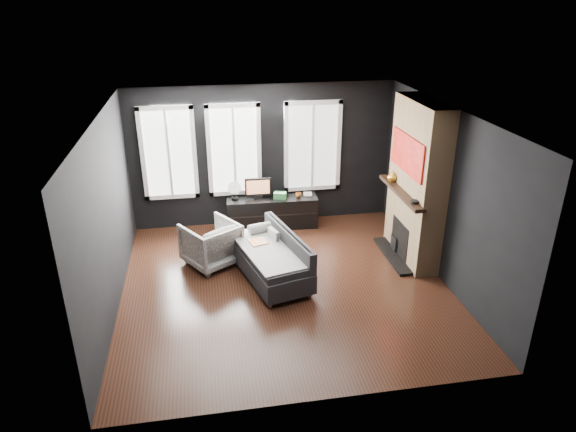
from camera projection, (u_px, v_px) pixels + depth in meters
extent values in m
plane|color=black|center=(285.00, 285.00, 8.06)|extent=(5.00, 5.00, 0.00)
plane|color=white|center=(285.00, 114.00, 6.97)|extent=(5.00, 5.00, 0.00)
cube|color=black|center=(263.00, 156.00, 9.77)|extent=(5.00, 0.02, 2.70)
cube|color=black|center=(108.00, 218.00, 7.12)|extent=(0.02, 5.00, 2.70)
cube|color=black|center=(445.00, 195.00, 7.90)|extent=(0.02, 5.00, 2.70)
cube|color=gray|center=(274.00, 237.00, 8.37)|extent=(0.16, 0.29, 0.28)
imported|color=white|center=(211.00, 242.00, 8.53)|extent=(1.07, 1.06, 0.82)
imported|color=orange|center=(298.00, 194.00, 9.84)|extent=(0.12, 0.10, 0.11)
imported|color=#B3A18F|center=(304.00, 189.00, 9.94)|extent=(0.16, 0.04, 0.22)
cube|color=#367B3E|center=(280.00, 195.00, 9.77)|extent=(0.27, 0.21, 0.13)
imported|color=#C5832E|center=(392.00, 176.00, 8.79)|extent=(0.19, 0.20, 0.18)
cylinder|color=black|center=(415.00, 202.00, 7.92)|extent=(0.16, 0.16, 0.04)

